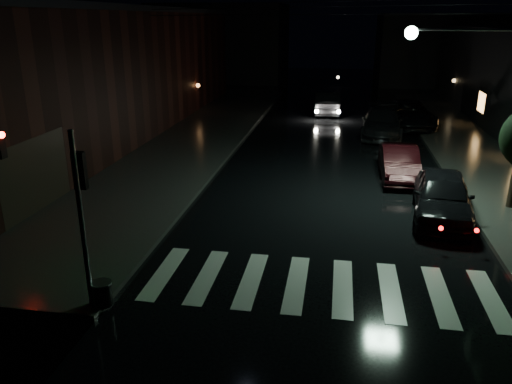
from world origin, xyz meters
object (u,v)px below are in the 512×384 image
at_px(parked_car_c, 382,122).
at_px(parked_car_a, 442,196).
at_px(parked_car_b, 399,163).
at_px(oncoming_car, 327,103).
at_px(parked_car_d, 408,114).

bearing_deg(parked_car_c, parked_car_a, -80.30).
bearing_deg(parked_car_b, oncoming_car, 103.31).
relative_size(parked_car_a, parked_car_d, 0.79).
distance_m(parked_car_c, oncoming_car, 7.49).
bearing_deg(parked_car_b, parked_car_a, -77.34).
xyz_separation_m(parked_car_b, parked_car_d, (1.67, 11.15, 0.12)).
relative_size(parked_car_b, parked_car_d, 0.72).
bearing_deg(parked_car_d, parked_car_b, -102.91).
height_order(parked_car_a, parked_car_b, parked_car_a).
height_order(parked_car_a, parked_car_d, parked_car_d).
bearing_deg(parked_car_a, oncoming_car, 110.49).
relative_size(parked_car_a, parked_car_c, 0.85).
xyz_separation_m(parked_car_a, parked_car_b, (-0.99, 4.38, -0.10)).
bearing_deg(parked_car_a, parked_car_c, 102.28).
distance_m(parked_car_b, parked_car_d, 11.27).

